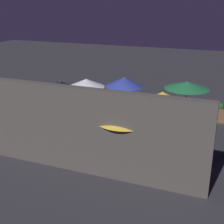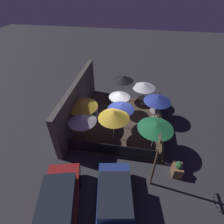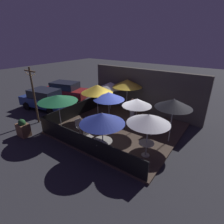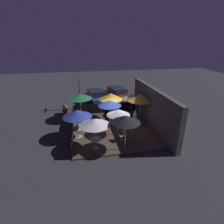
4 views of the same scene
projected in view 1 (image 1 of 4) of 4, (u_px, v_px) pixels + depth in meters
name	position (u px, v px, depth m)	size (l,w,h in m)	color
ground_plane	(122.00, 137.00, 14.84)	(60.00, 60.00, 0.00)	#2D2D33
patio_deck	(122.00, 136.00, 14.81)	(6.99, 6.33, 0.12)	#47382D
building_wall	(90.00, 132.00, 11.31)	(8.59, 0.36, 3.29)	#4C4742
fence_front	(141.00, 106.00, 17.36)	(6.79, 0.05, 0.95)	black
fence_side_left	(197.00, 137.00, 13.44)	(0.05, 6.13, 0.95)	black
patio_umbrella_0	(86.00, 83.00, 16.46)	(1.95, 1.95, 2.14)	#B2B2B7
patio_umbrella_1	(124.00, 82.00, 16.80)	(2.08, 2.08, 2.15)	#B2B2B7
patio_umbrella_2	(187.00, 85.00, 15.33)	(2.20, 2.20, 2.28)	#B2B2B7
patio_umbrella_3	(138.00, 97.00, 13.94)	(1.92, 1.92, 2.19)	#B2B2B7
patio_umbrella_4	(163.00, 98.00, 13.18)	(2.09, 2.09, 2.41)	#B2B2B7
patio_umbrella_5	(125.00, 113.00, 11.36)	(2.21, 2.21, 2.44)	#B2B2B7
patio_umbrella_6	(60.00, 86.00, 14.90)	(1.85, 1.85, 2.42)	#B2B2B7
patio_umbrella_7	(99.00, 98.00, 14.30)	(1.71, 1.71, 2.03)	#B2B2B7
patio_umbrella_8	(161.00, 121.00, 11.32)	(1.92, 1.92, 2.12)	#B2B2B7
dining_table_0	(87.00, 108.00, 16.93)	(0.71, 0.71, 0.70)	#9E998E
dining_table_1	(124.00, 105.00, 17.25)	(0.92, 0.92, 0.73)	#9E998E
patio_chair_0	(80.00, 121.00, 15.04)	(0.50, 0.50, 0.96)	gray
patio_chair_1	(161.00, 115.00, 15.90)	(0.50, 0.50, 0.95)	gray
patio_chair_2	(143.00, 110.00, 16.73)	(0.46, 0.46, 0.93)	gray
patron_0	(109.00, 141.00, 12.78)	(0.45, 0.45, 1.34)	silver
planter_box	(218.00, 113.00, 16.66)	(0.74, 0.52, 1.05)	brown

